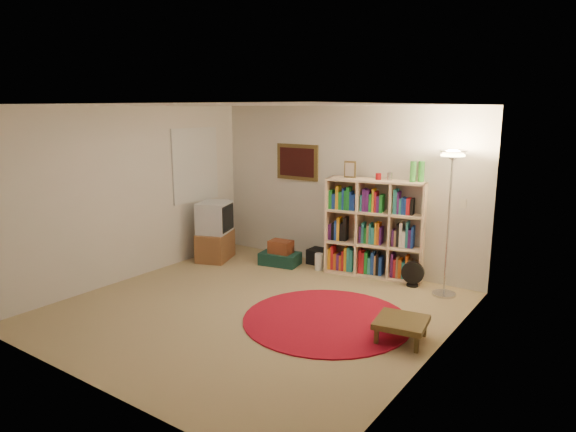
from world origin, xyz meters
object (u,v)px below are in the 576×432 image
(floor_fan, at_px, (413,274))
(floor_lamp, at_px, (452,176))
(suitcase, at_px, (280,259))
(tv_stand, at_px, (215,232))
(bookshelf, at_px, (374,229))
(side_table, at_px, (401,323))

(floor_fan, bearing_deg, floor_lamp, -22.17)
(suitcase, bearing_deg, tv_stand, -171.27)
(floor_lamp, xyz_separation_m, floor_fan, (-0.48, 0.09, -1.43))
(bookshelf, distance_m, floor_fan, 0.88)
(suitcase, bearing_deg, floor_fan, -4.92)
(floor_lamp, bearing_deg, side_table, -87.68)
(floor_lamp, distance_m, tv_stand, 3.87)
(side_table, bearing_deg, suitcase, 150.94)
(bookshelf, bearing_deg, floor_lamp, -22.68)
(floor_lamp, distance_m, suitcase, 3.02)
(bookshelf, height_order, tv_stand, bookshelf)
(bookshelf, distance_m, floor_lamp, 1.50)
(suitcase, xyz_separation_m, side_table, (2.68, -1.49, 0.11))
(floor_lamp, bearing_deg, tv_stand, -172.04)
(bookshelf, distance_m, suitcase, 1.61)
(bookshelf, bearing_deg, suitcase, -176.40)
(floor_lamp, bearing_deg, suitcase, -176.97)
(floor_fan, distance_m, suitcase, 2.15)
(tv_stand, bearing_deg, floor_fan, -10.21)
(bookshelf, xyz_separation_m, side_table, (1.23, -1.87, -0.50))
(floor_fan, height_order, tv_stand, tv_stand)
(floor_fan, distance_m, tv_stand, 3.25)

